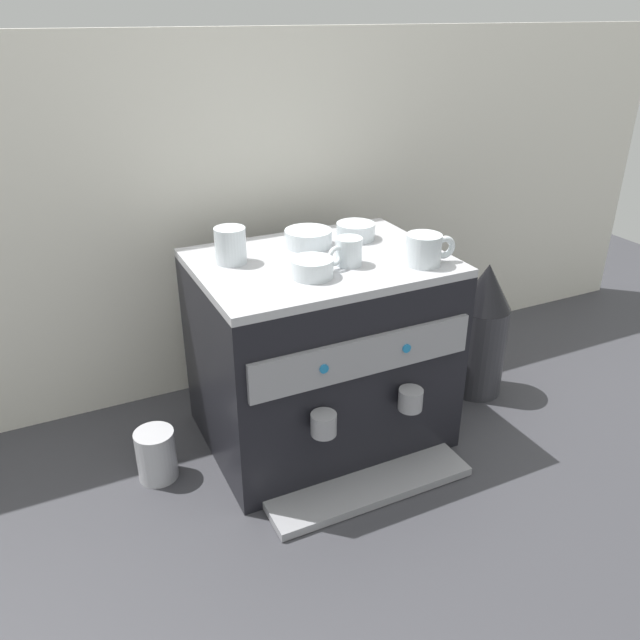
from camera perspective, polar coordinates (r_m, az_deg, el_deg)
ground_plane at (r=1.71m, az=0.00°, el=-9.80°), size 4.00×4.00×0.00m
tiled_backsplash_wall at (r=1.80m, az=-5.18°, el=9.23°), size 2.80×0.03×0.96m
espresso_machine at (r=1.57m, az=0.07°, el=-2.82°), size 0.58×0.54×0.48m
ceramic_cup_0 at (r=1.46m, az=-8.12°, el=6.70°), size 0.07×0.11×0.08m
ceramic_cup_1 at (r=1.45m, az=9.42°, el=6.26°), size 0.12×0.08×0.07m
ceramic_cup_2 at (r=1.43m, az=2.49°, el=6.14°), size 0.09×0.06×0.06m
ceramic_bowl_0 at (r=1.37m, az=-0.71°, el=4.66°), size 0.09×0.09×0.04m
ceramic_bowl_1 at (r=1.55m, az=-1.06°, el=7.33°), size 0.12×0.12×0.04m
ceramic_bowl_2 at (r=1.60m, az=3.21°, el=7.94°), size 0.10×0.10×0.04m
coffee_grinder at (r=1.83m, az=14.29°, el=-0.85°), size 0.14×0.14×0.39m
milk_pitcher at (r=1.57m, az=-14.48°, el=-11.60°), size 0.09×0.09×0.13m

